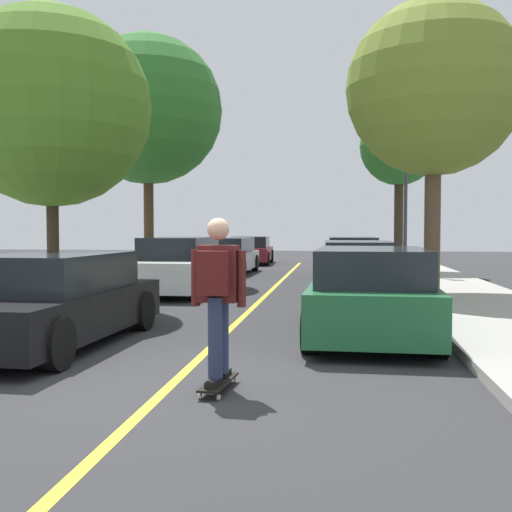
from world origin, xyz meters
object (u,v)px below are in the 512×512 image
at_px(parked_car_left_nearest, 53,301).
at_px(parked_car_left_farthest, 251,251).
at_px(parked_car_left_near, 178,266).
at_px(street_tree_left_nearest, 51,107).
at_px(streetlamp, 406,187).
at_px(parked_car_right_nearest, 371,294).
at_px(skateboarder, 217,289).
at_px(parked_car_left_far, 227,256).
at_px(parked_car_right_near, 358,270).
at_px(skateboard, 219,382).
at_px(parked_car_right_far, 352,257).
at_px(street_tree_right_nearest, 434,89).
at_px(street_tree_left_near, 148,110).
at_px(street_tree_right_near, 399,147).

height_order(parked_car_left_nearest, parked_car_left_farthest, parked_car_left_nearest).
bearing_deg(parked_car_left_nearest, parked_car_left_farthest, 90.00).
distance_m(parked_car_left_near, street_tree_left_nearest, 5.15).
distance_m(parked_car_left_near, streetlamp, 8.78).
relative_size(parked_car_right_nearest, skateboarder, 2.41).
relative_size(parked_car_left_far, parked_car_right_near, 0.94).
relative_size(street_tree_left_nearest, skateboard, 7.05).
relative_size(parked_car_left_nearest, skateboard, 5.16).
bearing_deg(parked_car_right_far, parked_car_right_near, -90.01).
xyz_separation_m(parked_car_right_far, street_tree_right_nearest, (1.73, -6.21, 4.28)).
bearing_deg(skateboarder, skateboard, 85.30).
xyz_separation_m(street_tree_left_nearest, skateboard, (4.57, -5.80, -4.05)).
bearing_deg(parked_car_right_far, parked_car_left_far, 165.16).
xyz_separation_m(parked_car_left_farthest, skateboarder, (2.83, -22.85, 0.43)).
bearing_deg(parked_car_left_near, street_tree_left_nearest, -116.82).
relative_size(parked_car_left_nearest, street_tree_right_nearest, 0.64).
bearing_deg(street_tree_left_nearest, street_tree_right_nearest, 21.24).
relative_size(parked_car_right_near, street_tree_left_nearest, 0.78).
bearing_deg(street_tree_left_near, parked_car_left_near, -60.75).
distance_m(parked_car_left_nearest, street_tree_left_near, 11.33).
bearing_deg(parked_car_left_near, skateboarder, -73.03).
distance_m(parked_car_left_far, skateboard, 16.59).
xyz_separation_m(parked_car_left_nearest, parked_car_left_near, (0.00, 7.07, 0.07)).
distance_m(street_tree_left_nearest, street_tree_right_nearest, 8.66).
relative_size(parked_car_left_far, street_tree_left_near, 0.59).
height_order(parked_car_right_near, street_tree_right_nearest, street_tree_right_nearest).
xyz_separation_m(parked_car_left_near, skateboard, (2.83, -9.23, -0.63)).
bearing_deg(street_tree_left_nearest, street_tree_left_near, 90.00).
bearing_deg(skateboard, street_tree_right_nearest, 68.76).
bearing_deg(street_tree_left_nearest, streetlamp, 48.44).
xyz_separation_m(street_tree_right_nearest, streetlamp, (0.01, 5.95, -1.92)).
relative_size(parked_car_right_far, street_tree_left_near, 0.59).
bearing_deg(street_tree_right_nearest, parked_car_left_near, 177.15).
height_order(parked_car_left_farthest, street_tree_right_near, street_tree_right_near).
height_order(parked_car_left_nearest, parked_car_right_nearest, parked_car_right_nearest).
bearing_deg(parked_car_left_nearest, streetlamp, 63.60).
distance_m(parked_car_right_far, skateboarder, 15.27).
relative_size(parked_car_right_near, streetlamp, 0.94).
bearing_deg(parked_car_left_farthest, skateboard, -82.93).
height_order(street_tree_right_near, skateboard, street_tree_right_near).
distance_m(parked_car_left_far, street_tree_left_near, 6.38).
xyz_separation_m(parked_car_right_far, street_tree_left_near, (-6.30, -2.80, 4.62)).
xyz_separation_m(street_tree_left_near, skateboarder, (4.56, -12.37, -4.26)).
relative_size(parked_car_right_near, street_tree_right_near, 0.79).
relative_size(parked_car_left_far, street_tree_left_nearest, 0.73).
bearing_deg(parked_car_left_nearest, parked_car_right_near, 55.72).
relative_size(street_tree_right_near, skateboard, 7.02).
relative_size(parked_car_left_nearest, skateboarder, 2.62).
xyz_separation_m(parked_car_left_nearest, parked_car_left_farthest, (-0.00, 20.66, -0.01)).
distance_m(street_tree_right_nearest, skateboarder, 10.37).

